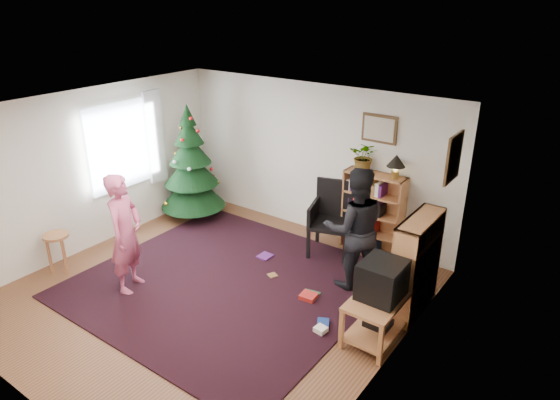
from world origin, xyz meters
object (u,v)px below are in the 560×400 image
Objects in this scene: picture_back at (379,129)px; christmas_tree at (191,172)px; table_lamp at (396,162)px; picture_right at (454,158)px; bookshelf_right at (416,264)px; armchair at (336,215)px; potted_plant at (365,157)px; person_by_chair at (355,229)px; person_standing at (125,234)px; tv_stand at (379,312)px; bookshelf_back at (373,213)px; stool at (57,243)px; crt_tv at (382,280)px.

christmas_tree is (-3.13, -0.82, -1.09)m from picture_back.
picture_right is at bearing -31.45° from table_lamp.
bookshelf_right is 1.14× the size of armchair.
potted_plant reaches higher than bookshelf_right.
bookshelf_right is 0.93m from person_by_chair.
potted_plant reaches higher than person_standing.
tv_stand is (4.20, -1.15, -0.53)m from christmas_tree.
bookshelf_back is 3.64× the size of table_lamp.
person_standing reaches higher than armchair.
christmas_tree is at bearing 84.67° from bookshelf_right.
picture_right reaches higher than table_lamp.
stool is at bearing -8.17° from person_by_chair.
picture_back reaches higher than bookshelf_back.
person_standing is (-3.22, -1.05, 0.51)m from tv_stand.
person_standing is at bearing -161.93° from crt_tv.
table_lamp is at bearing 11.10° from christmas_tree.
armchair is (-0.48, -0.30, -0.04)m from bookshelf_back.
picture_right is at bearing 29.19° from stool.
tv_stand is at bearing -56.60° from potted_plant.
crt_tv is 0.85× the size of stool.
picture_right reaches higher than picture_back.
tv_stand is 0.44m from crt_tv.
table_lamp is at bearing 148.55° from picture_right.
picture_back is at bearing 44.21° from bookshelf_right.
picture_right reaches higher than stool.
tv_stand is 2.51m from potted_plant.
crt_tv is at bearing -61.24° from bookshelf_back.
potted_plant reaches higher than crt_tv.
armchair is 3.12m from person_standing.
bookshelf_right reaches higher than armchair.
picture_right reaches higher than person_standing.
armchair is at bearing -56.34° from person_standing.
picture_back is 0.27× the size of christmas_tree.
bookshelf_back is 2.12m from tv_stand.
crt_tv is at bearing -56.66° from potted_plant.
picture_right is 1.56m from person_by_chair.
person_standing is 3.89m from table_lamp.
christmas_tree reaches higher than bookshelf_right.
armchair is 3.18× the size of table_lamp.
christmas_tree is 2.41m from person_standing.
armchair is (2.72, 0.39, -0.24)m from christmas_tree.
stool is 5.02m from table_lamp.
picture_back is 0.32× the size of person_by_chair.
person_standing is at bearing -141.24° from armchair.
picture_back is 2.77m from tv_stand.
person_standing is (-1.73, -2.58, 0.22)m from armchair.
picture_back is at bearing -57.95° from person_standing.
picture_back is 0.42× the size of bookshelf_back.
armchair is at bearing 134.03° from crt_tv.
person_by_chair is 1.23m from table_lamp.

